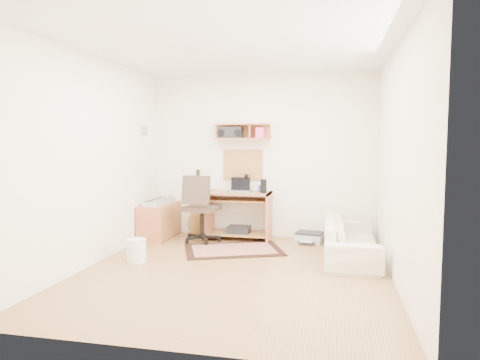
% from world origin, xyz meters
% --- Properties ---
extents(floor, '(3.60, 4.00, 0.01)m').
position_xyz_m(floor, '(0.00, 0.00, -0.01)').
color(floor, '#A37344').
rests_on(floor, ground).
extents(ceiling, '(3.60, 4.00, 0.01)m').
position_xyz_m(ceiling, '(0.00, 0.00, 2.60)').
color(ceiling, white).
rests_on(ceiling, ground).
extents(back_wall, '(3.60, 0.01, 2.60)m').
position_xyz_m(back_wall, '(0.00, 2.00, 1.30)').
color(back_wall, white).
rests_on(back_wall, ground).
extents(left_wall, '(0.01, 4.00, 2.60)m').
position_xyz_m(left_wall, '(-1.80, 0.00, 1.30)').
color(left_wall, white).
rests_on(left_wall, ground).
extents(right_wall, '(0.01, 4.00, 2.60)m').
position_xyz_m(right_wall, '(1.80, 0.00, 1.30)').
color(right_wall, white).
rests_on(right_wall, ground).
extents(wall_shelf, '(0.90, 0.25, 0.26)m').
position_xyz_m(wall_shelf, '(-0.30, 1.88, 1.70)').
color(wall_shelf, '#C06B43').
rests_on(wall_shelf, back_wall).
extents(cork_board, '(0.64, 0.03, 0.49)m').
position_xyz_m(cork_board, '(-0.30, 1.98, 1.17)').
color(cork_board, tan).
rests_on(cork_board, back_wall).
extents(wall_photo, '(0.02, 0.20, 0.15)m').
position_xyz_m(wall_photo, '(-1.79, 1.50, 1.72)').
color(wall_photo, '#4C8CBF').
rests_on(wall_photo, left_wall).
extents(desk, '(1.00, 0.55, 0.75)m').
position_xyz_m(desk, '(-0.31, 1.73, 0.38)').
color(desk, '#C06B43').
rests_on(desk, floor).
extents(laptop, '(0.33, 0.33, 0.23)m').
position_xyz_m(laptop, '(-0.29, 1.71, 0.87)').
color(laptop, silver).
rests_on(laptop, desk).
extents(speaker, '(0.10, 0.10, 0.21)m').
position_xyz_m(speaker, '(0.09, 1.68, 0.86)').
color(speaker, black).
rests_on(speaker, desk).
extents(desk_lamp, '(0.09, 0.09, 0.28)m').
position_xyz_m(desk_lamp, '(-0.17, 1.87, 0.89)').
color(desk_lamp, black).
rests_on(desk_lamp, desk).
extents(pencil_cup, '(0.07, 0.07, 0.10)m').
position_xyz_m(pencil_cup, '(0.01, 1.83, 0.80)').
color(pencil_cup, '#3540A0').
rests_on(pencil_cup, desk).
extents(boombox, '(0.37, 0.17, 0.19)m').
position_xyz_m(boombox, '(-0.48, 1.87, 1.68)').
color(boombox, black).
rests_on(boombox, wall_shelf).
extents(rug, '(1.58, 1.33, 0.02)m').
position_xyz_m(rug, '(-0.23, 1.00, 0.01)').
color(rug, tan).
rests_on(rug, floor).
extents(task_chair, '(0.59, 0.59, 1.05)m').
position_xyz_m(task_chair, '(-0.82, 1.40, 0.53)').
color(task_chair, '#3E2F24').
rests_on(task_chair, floor).
extents(cabinet, '(0.40, 0.90, 0.55)m').
position_xyz_m(cabinet, '(-1.58, 1.55, 0.28)').
color(cabinet, '#C06B43').
rests_on(cabinet, floor).
extents(music_keyboard, '(0.24, 0.76, 0.07)m').
position_xyz_m(music_keyboard, '(-1.58, 1.55, 0.58)').
color(music_keyboard, '#B2B5BA').
rests_on(music_keyboard, cabinet).
extents(guitar, '(0.34, 0.28, 1.08)m').
position_xyz_m(guitar, '(-1.06, 1.86, 0.54)').
color(guitar, olive).
rests_on(guitar, floor).
extents(waste_basket, '(0.31, 0.31, 0.29)m').
position_xyz_m(waste_basket, '(-1.33, 0.17, 0.15)').
color(waste_basket, white).
rests_on(waste_basket, floor).
extents(printer, '(0.45, 0.38, 0.15)m').
position_xyz_m(printer, '(0.80, 1.71, 0.09)').
color(printer, '#A5A8AA').
rests_on(printer, floor).
extents(sofa, '(0.51, 1.73, 0.68)m').
position_xyz_m(sofa, '(1.38, 0.94, 0.34)').
color(sofa, beige).
rests_on(sofa, floor).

